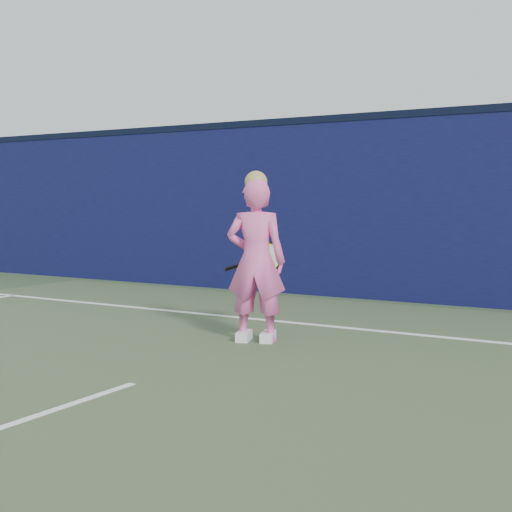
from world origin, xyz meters
The scene contains 5 objects.
ground centered at (0.00, 0.00, 0.00)m, with size 80.00×80.00×0.00m, color #32492D.
backstop_wall centered at (0.00, 6.50, 1.25)m, with size 24.00×0.40×2.50m, color #0B0F34.
wall_cap centered at (0.00, 6.50, 2.55)m, with size 24.00×0.42×0.10m, color black.
player centered at (-0.05, 2.90, 0.80)m, with size 0.67×0.55×1.67m.
racket centered at (-0.21, 3.38, 0.79)m, with size 0.50×0.46×0.34m.
Camera 1 is at (3.45, -3.04, 1.37)m, focal length 50.00 mm.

